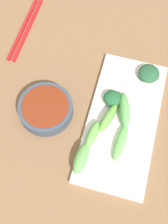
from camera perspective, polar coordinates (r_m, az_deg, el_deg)
The scene contains 11 objects.
tabletop at distance 0.75m, azimuth 0.55°, elevation -1.26°, with size 2.10×2.10×0.02m, color brown.
sauce_bowl at distance 0.74m, azimuth -7.45°, elevation 0.64°, with size 0.14×0.14×0.04m.
serving_plate at distance 0.74m, azimuth 7.45°, elevation -1.74°, with size 0.17×0.36×0.01m, color white.
broccoli_leafy_0 at distance 0.79m, azimuth 12.49°, elevation 7.32°, with size 0.06×0.06×0.03m, color #245533.
broccoli_stalk_1 at distance 0.72m, azimuth 4.73°, elevation -0.98°, with size 0.02×0.08×0.03m, color #60A541.
broccoli_leafy_2 at distance 0.74m, azimuth 5.60°, elevation 2.66°, with size 0.05×0.05×0.03m, color #205932.
broccoli_stalk_3 at distance 0.73m, azimuth 7.87°, elevation 0.47°, with size 0.03×0.10×0.03m, color #5CA455.
broccoli_stalk_4 at distance 0.68m, azimuth -0.57°, elevation -8.97°, with size 0.03×0.08×0.02m, color #5FA152.
broccoli_stalk_5 at distance 0.70m, azimuth 7.13°, elevation -5.84°, with size 0.02×0.10×0.02m, color #65BC58.
broccoli_stalk_6 at distance 0.70m, azimuth 1.66°, elevation -4.34°, with size 0.02×0.07×0.03m, color #65AE4C.
chopsticks at distance 0.90m, azimuth -11.28°, elevation 15.60°, with size 0.03×0.23×0.01m.
Camera 1 is at (0.07, -0.28, 0.70)m, focal length 47.05 mm.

